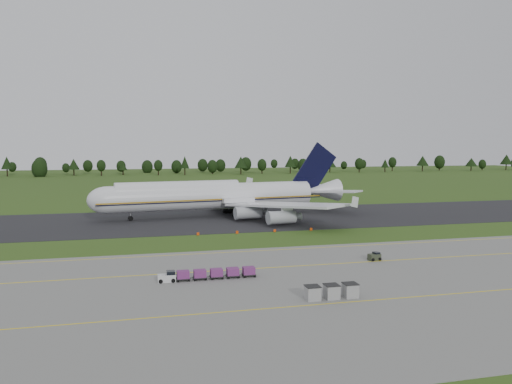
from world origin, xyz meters
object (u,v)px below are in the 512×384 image
object	(u,v)px
aircraft	(218,195)
utility_cart	(374,257)
uld_row	(332,291)
edge_markers	(256,232)
baggage_train	(206,274)

from	to	relation	value
aircraft	utility_cart	size ratio (longest dim) A/B	33.40
uld_row	edge_markers	size ratio (longest dim) A/B	0.26
aircraft	utility_cart	world-z (taller)	aircraft
aircraft	baggage_train	bearing A→B (deg)	-100.78
baggage_train	edge_markers	xyz separation A→B (m)	(15.17, 33.72, -0.52)
baggage_train	edge_markers	world-z (taller)	baggage_train
aircraft	edge_markers	distance (m)	26.99
aircraft	edge_markers	size ratio (longest dim) A/B	2.75
baggage_train	utility_cart	distance (m)	27.94
edge_markers	utility_cart	bearing A→B (deg)	-66.82
baggage_train	uld_row	distance (m)	17.96
aircraft	utility_cart	bearing A→B (deg)	-73.70
uld_row	edge_markers	world-z (taller)	uld_row
utility_cart	edge_markers	world-z (taller)	utility_cart
aircraft	uld_row	xyz separation A→B (m)	(1.95, -71.95, -4.54)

